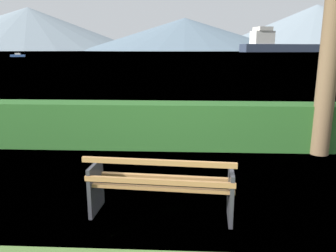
# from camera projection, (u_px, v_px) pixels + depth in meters

# --- Properties ---
(ground_plane) EXTENTS (1400.00, 1400.00, 0.00)m
(ground_plane) POSITION_uv_depth(u_px,v_px,m) (162.00, 214.00, 4.35)
(ground_plane) COLOR #4C6B33
(water_surface) EXTENTS (620.00, 620.00, 0.00)m
(water_surface) POSITION_uv_depth(u_px,v_px,m) (184.00, 52.00, 304.99)
(water_surface) COLOR #7A99A8
(water_surface) RESTS_ON ground_plane
(park_bench) EXTENTS (1.89, 0.71, 0.87)m
(park_bench) POSITION_uv_depth(u_px,v_px,m) (161.00, 186.00, 4.19)
(park_bench) COLOR #A0703F
(park_bench) RESTS_ON ground_plane
(hedge_row) EXTENTS (9.20, 0.69, 1.00)m
(hedge_row) POSITION_uv_depth(u_px,v_px,m) (171.00, 125.00, 7.21)
(hedge_row) COLOR #285B23
(hedge_row) RESTS_ON ground_plane
(cargo_ship_large) EXTENTS (91.90, 39.22, 19.60)m
(cargo_ship_large) POSITION_uv_depth(u_px,v_px,m) (286.00, 45.00, 268.40)
(cargo_ship_large) COLOR #2D384C
(cargo_ship_large) RESTS_ON water_surface
(fishing_boat_near) EXTENTS (4.21, 2.14, 1.13)m
(fishing_boat_near) POSITION_uv_depth(u_px,v_px,m) (18.00, 55.00, 95.94)
(fishing_boat_near) COLOR #335693
(fishing_boat_near) RESTS_ON water_surface
(distant_hills) EXTENTS (899.57, 439.35, 76.60)m
(distant_hills) POSITION_uv_depth(u_px,v_px,m) (158.00, 30.00, 567.74)
(distant_hills) COLOR gray
(distant_hills) RESTS_ON ground_plane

